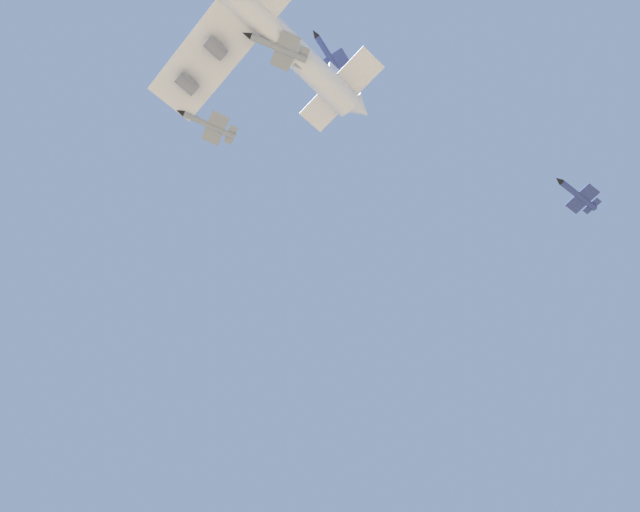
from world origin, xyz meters
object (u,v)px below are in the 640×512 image
Objects in this scene: chase_jet_left_wing at (279,48)px; chase_jet_right_wing at (578,195)px; carrier_jet at (245,4)px; chase_jet_lead at (209,125)px; chase_jet_trailing at (330,58)px.

chase_jet_right_wing is (-80.07, -28.94, 2.53)m from chase_jet_left_wing.
chase_jet_left_wing is (-7.98, -7.63, -3.03)m from carrier_jet.
chase_jet_lead is 0.99× the size of chase_jet_left_wing.
chase_jet_trailing is at bearing -12.33° from chase_jet_right_wing.
chase_jet_lead is at bearing -111.46° from carrier_jet.
carrier_jet is at bearing -6.86° from chase_jet_right_wing.
carrier_jet reaches higher than chase_jet_right_wing.
carrier_jet is 4.92× the size of chase_jet_trailing.
chase_jet_trailing is (-12.83, -8.28, 27.13)m from chase_jet_left_wing.
carrier_jet reaches higher than chase_jet_left_wing.
chase_jet_trailing reaches higher than carrier_jet.
chase_jet_trailing reaches higher than chase_jet_left_wing.
chase_jet_lead reaches higher than chase_jet_left_wing.
carrier_jet is at bearing 27.47° from chase_jet_left_wing.
chase_jet_left_wing is at bearing 106.07° from chase_jet_lead.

